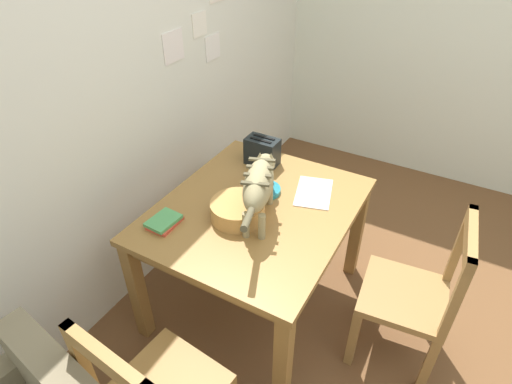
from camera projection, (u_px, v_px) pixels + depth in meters
ground_plane at (405, 364)px, 2.31m from camera, size 4.69×3.98×0.02m
wall_rear at (129, 87)px, 2.27m from camera, size 4.69×0.11×2.50m
wall_side at (509, 37)px, 3.06m from camera, size 0.10×3.98×2.50m
dining_table at (256, 220)px, 2.30m from camera, size 1.16×0.98×0.73m
cat at (259, 183)px, 2.06m from camera, size 0.65×0.29×0.31m
saucer_bowl at (265, 190)px, 2.35m from camera, size 0.18×0.18×0.03m
coffee_mug at (265, 181)px, 2.32m from camera, size 0.13×0.09×0.09m
magazine at (314, 192)px, 2.35m from camera, size 0.34×0.27×0.01m
book_stack at (164, 222)px, 2.12m from camera, size 0.17×0.13×0.04m
wicker_basket at (238, 210)px, 2.15m from camera, size 0.28×0.28×0.09m
toaster at (262, 151)px, 2.56m from camera, size 0.12×0.20×0.18m
wooden_chair_near at (413, 295)px, 2.11m from camera, size 0.46×0.46×0.93m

